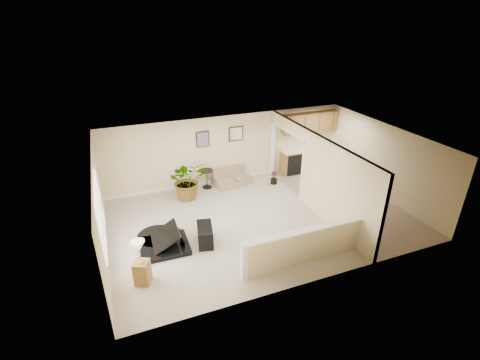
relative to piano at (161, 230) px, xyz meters
name	(u,v)px	position (x,y,z in m)	size (l,w,h in m)	color
floor	(261,218)	(3.10, 0.30, -0.51)	(9.00, 9.00, 0.00)	#BEB194
back_wall	(228,149)	(3.10, 3.30, 0.74)	(9.00, 0.04, 2.50)	beige
front_wall	(319,238)	(3.10, -2.70, 0.74)	(9.00, 0.04, 2.50)	beige
left_wall	(100,211)	(-1.40, 0.30, 0.74)	(0.04, 6.00, 2.50)	beige
right_wall	(383,161)	(7.60, 0.30, 0.74)	(0.04, 6.00, 2.50)	beige
ceiling	(264,142)	(3.10, 0.30, 1.99)	(9.00, 6.00, 0.04)	silver
kitchen_vinyl	(345,200)	(6.25, 0.30, -0.51)	(2.70, 6.00, 0.01)	gray
interior_partition	(310,171)	(4.90, 0.55, 0.71)	(0.18, 5.99, 2.50)	beige
pony_half_wall	(303,246)	(3.18, -2.00, 0.01)	(3.42, 0.22, 1.00)	beige
left_window	(100,214)	(-1.38, -0.20, 0.94)	(0.05, 2.15, 1.45)	white
wall_art_left	(203,139)	(2.15, 3.27, 1.24)	(0.48, 0.04, 0.58)	#322012
wall_mirror	(236,134)	(3.40, 3.27, 1.29)	(0.55, 0.04, 0.55)	#322012
kitchen_cabinets	(306,150)	(6.29, 3.03, 0.36)	(2.36, 0.65, 2.33)	olive
piano	(161,230)	(0.00, 0.00, 0.00)	(1.56, 1.61, 1.22)	black
piano_bench	(205,235)	(1.13, -0.28, -0.25)	(0.40, 0.80, 0.53)	black
loveseat	(232,177)	(3.09, 2.90, -0.22)	(1.46, 0.99, 0.76)	#9E8864
accent_table	(207,176)	(2.15, 2.95, -0.07)	(0.48, 0.48, 0.69)	black
palm_plant	(188,180)	(1.33, 2.42, 0.17)	(1.26, 1.10, 1.38)	black
small_plant	(274,179)	(4.55, 2.36, -0.31)	(0.28, 0.28, 0.47)	black
lamp_stand	(141,265)	(-0.67, -1.25, -0.02)	(0.46, 0.46, 1.17)	olive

